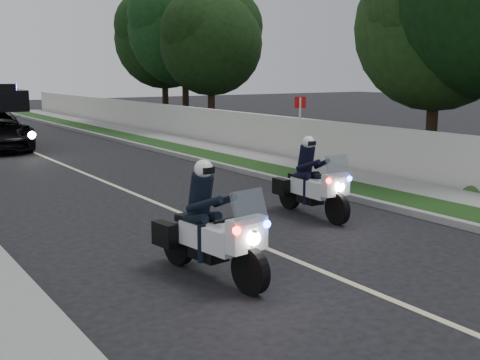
{
  "coord_description": "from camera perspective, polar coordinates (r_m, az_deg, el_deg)",
  "views": [
    {
      "loc": [
        -6.07,
        -7.79,
        3.1
      ],
      "look_at": [
        0.32,
        1.93,
        1.0
      ],
      "focal_mm": 45.41,
      "sensor_mm": 36.0,
      "label": 1
    }
  ],
  "objects": [
    {
      "name": "police_moto_right",
      "position": [
        13.26,
        6.7,
        -3.36
      ],
      "size": [
        0.8,
        2.07,
        1.73
      ],
      "primitive_type": null,
      "rotation": [
        0.0,
        0.0,
        -0.04
      ],
      "color": "silver",
      "rests_on": "ground"
    },
    {
      "name": "tree_right_d",
      "position": [
        34.11,
        -5.08,
        4.97
      ],
      "size": [
        7.49,
        7.49,
        10.28
      ],
      "primitive_type": null,
      "rotation": [
        0.0,
        0.0,
        0.25
      ],
      "color": "#154117",
      "rests_on": "ground"
    },
    {
      "name": "tree_right_c",
      "position": [
        31.28,
        -2.68,
        4.53
      ],
      "size": [
        6.67,
        6.67,
        8.6
      ],
      "primitive_type": null,
      "rotation": [
        0.0,
        0.0,
        -0.37
      ],
      "color": "black",
      "rests_on": "ground"
    },
    {
      "name": "lane_marking",
      "position": [
        19.05,
        -14.27,
        0.56
      ],
      "size": [
        0.12,
        50.0,
        0.01
      ],
      "primitive_type": "cube",
      "color": "#BFB78C",
      "rests_on": "ground"
    },
    {
      "name": "tree_right_b",
      "position": [
        20.47,
        17.36,
        1.05
      ],
      "size": [
        6.23,
        6.23,
        8.54
      ],
      "primitive_type": null,
      "rotation": [
        0.0,
        0.0,
        0.25
      ],
      "color": "#1F4015",
      "rests_on": "ground"
    },
    {
      "name": "sidewalk_right",
      "position": [
        21.77,
        1.06,
        2.25
      ],
      "size": [
        1.4,
        60.0,
        0.16
      ],
      "primitive_type": "cube",
      "color": "gray",
      "rests_on": "ground"
    },
    {
      "name": "sign_post",
      "position": [
        19.45,
        5.57,
        1.01
      ],
      "size": [
        0.49,
        0.49,
        2.38
      ],
      "primitive_type": null,
      "rotation": [
        0.0,
        0.0,
        -0.41
      ],
      "color": "red",
      "rests_on": "ground"
    },
    {
      "name": "tree_right_e",
      "position": [
        36.47,
        -6.97,
        5.27
      ],
      "size": [
        6.44,
        6.44,
        9.53
      ],
      "primitive_type": null,
      "rotation": [
        0.0,
        0.0,
        -0.13
      ],
      "color": "#153510",
      "rests_on": "ground"
    },
    {
      "name": "curb_right",
      "position": [
        20.72,
        -3.51,
        1.81
      ],
      "size": [
        0.2,
        60.0,
        0.15
      ],
      "primitive_type": "cube",
      "color": "gray",
      "rests_on": "ground"
    },
    {
      "name": "police_moto_left",
      "position": [
        9.34,
        -2.77,
        -9.16
      ],
      "size": [
        1.01,
        2.2,
        1.81
      ],
      "primitive_type": null,
      "rotation": [
        0.0,
        0.0,
        0.13
      ],
      "color": "silver",
      "rests_on": "ground"
    },
    {
      "name": "property_wall",
      "position": [
        22.26,
        3.2,
        4.15
      ],
      "size": [
        0.22,
        60.0,
        1.5
      ],
      "primitive_type": "cube",
      "color": "beige",
      "rests_on": "ground"
    },
    {
      "name": "ground",
      "position": [
        10.35,
        4.43,
        -7.22
      ],
      "size": [
        120.0,
        120.0,
        0.0
      ],
      "primitive_type": "plane",
      "color": "black",
      "rests_on": "ground"
    },
    {
      "name": "grass_verge",
      "position": [
        21.07,
        -1.86,
        1.98
      ],
      "size": [
        1.2,
        60.0,
        0.16
      ],
      "primitive_type": "cube",
      "color": "#193814",
      "rests_on": "ground"
    }
  ]
}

